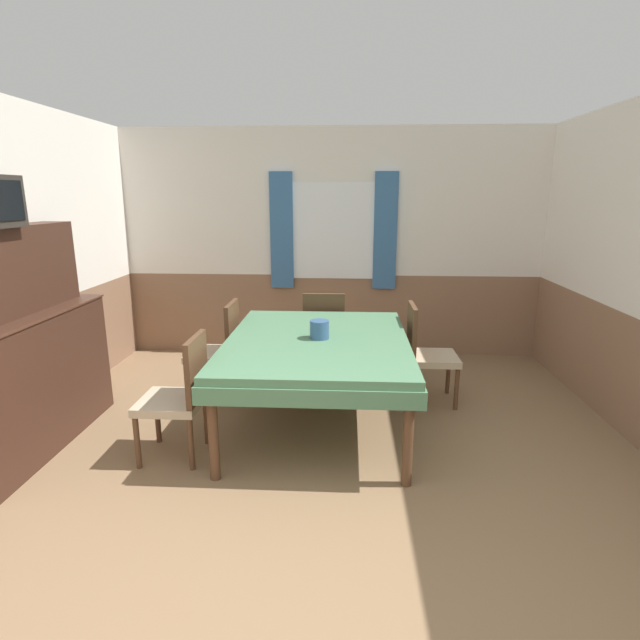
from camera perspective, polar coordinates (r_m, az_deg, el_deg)
name	(u,v)px	position (r m, az deg, el deg)	size (l,w,h in m)	color
wall_back	(331,244)	(5.83, 1.31, 8.66)	(5.20, 0.10, 2.60)	white
wall_left	(4,271)	(4.51, -32.42, 4.74)	(0.05, 4.71, 2.60)	white
dining_table	(317,350)	(4.02, -0.29, -3.44)	(1.47, 1.90, 0.75)	#4C7A56
chair_left_far	(219,347)	(4.74, -11.43, -3.08)	(0.44, 0.44, 0.91)	brown
chair_right_far	(425,351)	(4.65, 11.94, -3.46)	(0.44, 0.44, 0.91)	brown
chair_head_window	(324,331)	(5.18, 0.49, -1.31)	(0.44, 0.44, 0.91)	brown
chair_left_near	(180,394)	(3.74, -15.69, -8.11)	(0.44, 0.44, 0.91)	brown
sideboard	(24,357)	(4.26, -30.77, -3.69)	(0.46, 1.61, 1.65)	#3D2319
vase	(319,329)	(3.96, -0.06, -1.09)	(0.15, 0.15, 0.15)	#335684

